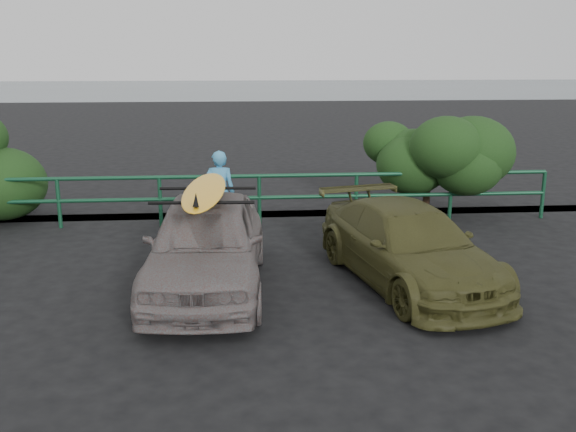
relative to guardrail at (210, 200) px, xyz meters
name	(u,v)px	position (x,y,z in m)	size (l,w,h in m)	color
ground	(197,324)	(0.00, -5.00, -0.52)	(80.00, 80.00, 0.00)	black
ocean	(230,87)	(0.00, 55.00, -0.52)	(200.00, 200.00, 0.00)	#546166
guardrail	(210,200)	(0.00, 0.00, 0.00)	(14.00, 0.08, 1.04)	#124228
shrub_right	(445,166)	(5.00, 0.50, 0.53)	(3.20, 2.40, 2.11)	#1B3B15
sedan	(206,243)	(0.09, -3.69, 0.18)	(1.65, 4.11, 1.40)	slate
olive_vehicle	(408,246)	(3.12, -3.68, 0.07)	(1.65, 4.06, 1.18)	#42421D
man	(220,192)	(0.21, -0.62, 0.29)	(0.59, 0.39, 1.62)	#4298C8
roof_rack	(205,195)	(0.09, -3.69, 0.91)	(1.45, 1.01, 0.05)	black
surfboard	(205,191)	(0.09, -3.69, 0.97)	(0.57, 2.77, 0.08)	#FFB01A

